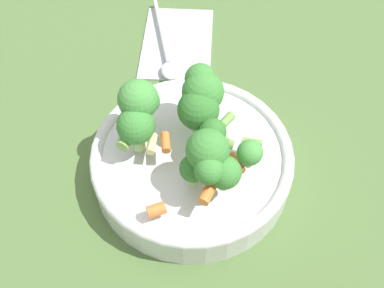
# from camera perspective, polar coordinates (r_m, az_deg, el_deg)

# --- Properties ---
(ground_plane) EXTENTS (3.00, 3.00, 0.00)m
(ground_plane) POSITION_cam_1_polar(r_m,az_deg,el_deg) (0.56, 0.00, -3.62)
(ground_plane) COLOR #4C6B38
(bowl) EXTENTS (0.24, 0.24, 0.05)m
(bowl) POSITION_cam_1_polar(r_m,az_deg,el_deg) (0.54, 0.00, -2.14)
(bowl) COLOR silver
(bowl) RESTS_ON ground_plane
(pasta_salad) EXTENTS (0.17, 0.17, 0.08)m
(pasta_salad) POSITION_cam_1_polar(r_m,az_deg,el_deg) (0.48, -0.60, 2.75)
(pasta_salad) COLOR #8CB766
(pasta_salad) RESTS_ON bowl
(napkin) EXTENTS (0.18, 0.14, 0.01)m
(napkin) POSITION_cam_1_polar(r_m,az_deg,el_deg) (0.71, -1.89, 12.82)
(napkin) COLOR #B2BCC6
(napkin) RESTS_ON ground_plane
(spoon) EXTENTS (0.17, 0.09, 0.01)m
(spoon) POSITION_cam_1_polar(r_m,az_deg,el_deg) (0.68, -3.32, 11.56)
(spoon) COLOR silver
(spoon) RESTS_ON napkin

